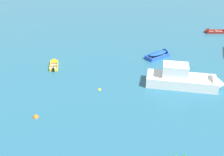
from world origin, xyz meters
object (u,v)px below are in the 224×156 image
object	(u,v)px
rowboat_maroon_far_right	(210,32)
mooring_buoy_trailing	(36,117)
mooring_buoy_central	(99,90)
motor_launch_white_far_back	(187,79)
rowboat_yellow_midfield_right	(54,63)
rowboat_blue_outer_right	(161,54)

from	to	relation	value
rowboat_maroon_far_right	mooring_buoy_trailing	bearing A→B (deg)	-143.08
mooring_buoy_trailing	mooring_buoy_central	bearing A→B (deg)	32.51
motor_launch_white_far_back	mooring_buoy_central	bearing A→B (deg)	175.72
motor_launch_white_far_back	rowboat_yellow_midfield_right	bearing A→B (deg)	150.39
rowboat_blue_outer_right	mooring_buoy_central	world-z (taller)	rowboat_blue_outer_right
motor_launch_white_far_back	rowboat_yellow_midfield_right	xyz separation A→B (m)	(-12.60, 7.16, -0.57)
motor_launch_white_far_back	rowboat_maroon_far_right	bearing A→B (deg)	55.54
rowboat_yellow_midfield_right	rowboat_maroon_far_right	xyz separation A→B (m)	(23.14, 8.18, 0.03)
motor_launch_white_far_back	rowboat_yellow_midfield_right	distance (m)	14.51
mooring_buoy_central	mooring_buoy_trailing	distance (m)	6.40
motor_launch_white_far_back	mooring_buoy_central	world-z (taller)	motor_launch_white_far_back
rowboat_maroon_far_right	rowboat_yellow_midfield_right	bearing A→B (deg)	-160.53
mooring_buoy_central	rowboat_blue_outer_right	bearing A→B (deg)	39.60
mooring_buoy_central	motor_launch_white_far_back	bearing A→B (deg)	-4.28
rowboat_blue_outer_right	rowboat_maroon_far_right	size ratio (longest dim) A/B	1.05
motor_launch_white_far_back	mooring_buoy_central	distance (m)	8.31
motor_launch_white_far_back	mooring_buoy_trailing	size ratio (longest dim) A/B	17.18
rowboat_yellow_midfield_right	mooring_buoy_central	size ratio (longest dim) A/B	9.40
rowboat_blue_outer_right	mooring_buoy_trailing	size ratio (longest dim) A/B	8.35
mooring_buoy_trailing	rowboat_yellow_midfield_right	bearing A→B (deg)	84.03
motor_launch_white_far_back	rowboat_blue_outer_right	size ratio (longest dim) A/B	2.06
rowboat_blue_outer_right	mooring_buoy_trailing	bearing A→B (deg)	-143.05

